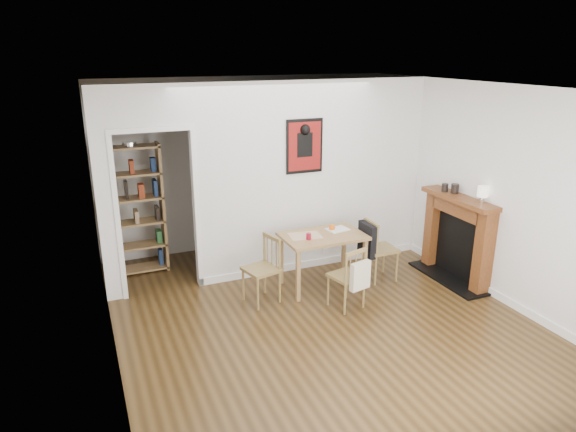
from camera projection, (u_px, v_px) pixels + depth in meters
name	position (u px, v px, depth m)	size (l,w,h in m)	color
ground	(319.00, 316.00, 5.98)	(5.20, 5.20, 0.00)	#50371A
room_shell	(283.00, 182.00, 6.79)	(5.20, 5.20, 5.20)	white
dining_table	(323.00, 241.00, 6.57)	(1.05, 0.67, 0.71)	#A5834D
chair_left	(261.00, 270.00, 6.22)	(0.51, 0.51, 0.83)	olive
chair_right	(379.00, 249.00, 6.83)	(0.49, 0.43, 0.85)	olive
chair_front	(347.00, 277.00, 6.09)	(0.47, 0.51, 0.78)	olive
bookshelf	(136.00, 211.00, 6.95)	(0.75, 0.30, 1.79)	#A5834D
fireplace	(458.00, 235.00, 6.80)	(0.45, 1.25, 1.16)	brown
red_glass	(309.00, 236.00, 6.37)	(0.06, 0.06, 0.08)	maroon
orange_fruit	(332.00, 227.00, 6.69)	(0.08, 0.08, 0.08)	#E85E0C
placemat	(305.00, 236.00, 6.50)	(0.40, 0.30, 0.00)	beige
notebook	(338.00, 229.00, 6.72)	(0.28, 0.20, 0.01)	white
mantel_lamp	(483.00, 192.00, 6.31)	(0.13, 0.13, 0.21)	silver
ceramic_jar_a	(455.00, 189.00, 6.75)	(0.10, 0.10, 0.12)	black
ceramic_jar_b	(445.00, 188.00, 6.83)	(0.09, 0.09, 0.11)	black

